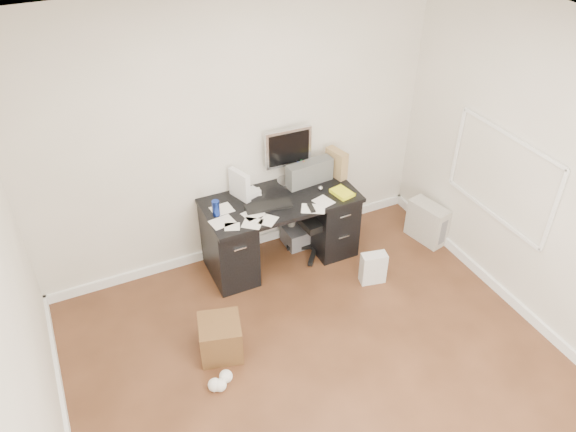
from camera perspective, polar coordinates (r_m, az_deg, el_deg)
name	(u,v)px	position (r m, az deg, el deg)	size (l,w,h in m)	color
ground	(332,388)	(4.76, 4.52, -17.04)	(4.00, 4.00, 0.00)	#412514
room_shell	(347,221)	(3.61, 5.97, -0.47)	(4.02, 4.02, 2.71)	beige
desk	(281,228)	(5.61, -0.74, -1.19)	(1.50, 0.70, 0.75)	black
loose_papers	(264,207)	(5.30, -2.50, 0.97)	(1.10, 0.60, 0.00)	white
lcd_monitor	(288,156)	(5.51, 0.01, 6.12)	(0.47, 0.27, 0.60)	#B2B3B6
keyboard	(269,206)	(5.29, -1.99, 1.02)	(0.44, 0.15, 0.03)	black
computer_mouse	(320,188)	(5.52, 3.32, 2.84)	(0.05, 0.05, 0.05)	#B2B3B6
travel_mug	(216,208)	(5.19, -7.33, 0.80)	(0.07, 0.07, 0.16)	#162E97
white_binder	(240,185)	(5.37, -4.94, 3.16)	(0.12, 0.25, 0.29)	white
magazine_file	(336,163)	(5.71, 4.95, 5.36)	(0.12, 0.25, 0.29)	olive
pen_cup	(300,172)	(5.58, 1.27, 4.50)	(0.10, 0.10, 0.25)	#563118
yellow_book	(342,192)	(5.49, 5.55, 2.40)	(0.16, 0.21, 0.04)	#F7FA1B
paper_remote	(313,208)	(5.27, 2.57, 0.82)	(0.22, 0.18, 0.02)	white
office_chair	(317,211)	(5.68, 2.97, 0.48)	(0.56, 0.56, 0.99)	#4C4E4C
pc_tower	(427,222)	(6.17, 13.94, -0.63)	(0.19, 0.44, 0.44)	#B3ADA2
shopping_bag	(373,268)	(5.56, 8.65, -5.24)	(0.24, 0.17, 0.33)	silver
wicker_basket	(221,338)	(4.88, -6.87, -12.19)	(0.35, 0.35, 0.35)	#472815
desk_printer	(300,235)	(6.01, 1.23, -1.92)	(0.35, 0.28, 0.20)	slate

